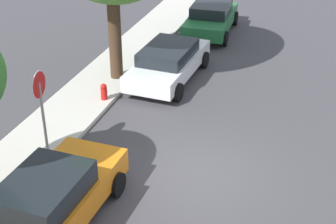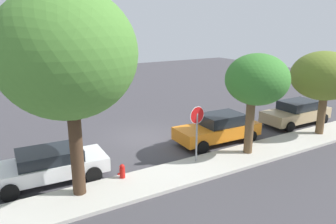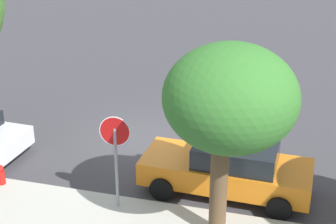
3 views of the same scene
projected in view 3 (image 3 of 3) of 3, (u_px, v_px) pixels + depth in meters
ground_plane at (148, 139)px, 17.17m from camera, size 60.00×60.00×0.00m
sidewalk_curb at (91, 217)px, 12.91m from camera, size 32.00×2.08×0.14m
stop_sign at (115, 147)px, 12.62m from camera, size 0.78×0.09×2.64m
parked_car_orange at (228, 167)px, 13.84m from camera, size 4.59×2.10×1.50m
street_tree_mid_block at (230, 100)px, 10.72m from camera, size 2.88×2.88×4.81m
fire_hydrant at (1, 177)px, 14.19m from camera, size 0.30×0.22×0.72m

